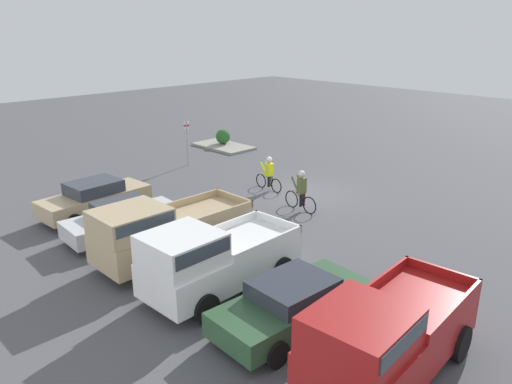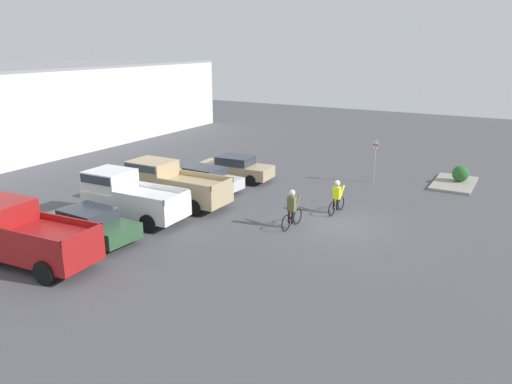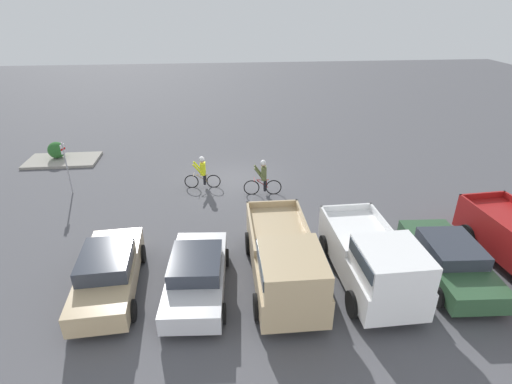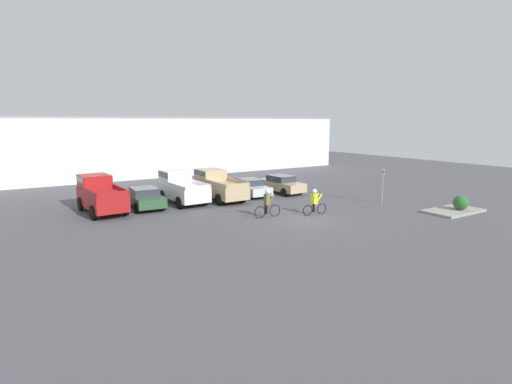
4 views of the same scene
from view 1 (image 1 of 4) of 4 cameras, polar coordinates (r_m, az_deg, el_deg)
name	(u,v)px [view 1 (image 1 of 4)]	position (r m, az deg, el deg)	size (l,w,h in m)	color
ground_plane	(304,194)	(23.60, 5.45, -0.18)	(80.00, 80.00, 0.00)	#4C4C51
pickup_truck_0	(385,336)	(11.49, 14.56, -15.69)	(2.44, 5.20, 2.31)	maroon
sedan_0	(293,303)	(13.27, 4.23, -12.55)	(2.18, 4.57, 1.37)	#2D5133
pickup_truck_1	(211,258)	(14.58, -5.12, -7.58)	(2.31, 4.99, 2.23)	white
pickup_truck_2	(164,230)	(16.82, -10.53, -4.28)	(2.20, 5.48, 2.14)	tan
sedan_1	(124,219)	(19.27, -14.88, -2.98)	(2.13, 4.42, 1.34)	silver
sedan_2	(95,198)	(21.73, -17.93, -0.66)	(2.10, 4.61, 1.45)	tan
cyclist_0	(269,173)	(23.79, 1.48, 2.23)	(1.80, 0.48, 1.67)	black
cyclist_1	(301,190)	(21.20, 5.17, 0.23)	(1.82, 0.48, 1.79)	black
fire_lane_sign	(187,138)	(28.20, -7.90, 6.12)	(0.12, 0.29, 2.59)	#9E9EA3
curb_island	(224,146)	(32.54, -3.73, 5.25)	(3.95, 2.21, 0.15)	gray
shrub	(223,137)	(32.83, -3.79, 6.34)	(0.95, 0.95, 0.95)	#286028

